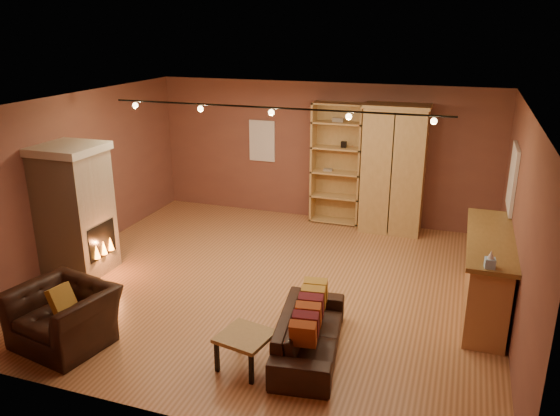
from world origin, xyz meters
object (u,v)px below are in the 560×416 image
at_px(armchair, 63,307).
at_px(bar_counter, 487,274).
at_px(armoire, 394,169).
at_px(coffee_table, 245,339).
at_px(bookcase, 337,163).
at_px(loveseat, 310,325).
at_px(fireplace, 75,210).

bearing_deg(armchair, bar_counter, 38.20).
distance_m(armoire, coffee_table, 5.29).
bearing_deg(bookcase, bar_counter, -46.13).
bearing_deg(armchair, loveseat, 25.97).
bearing_deg(loveseat, fireplace, 68.20).
xyz_separation_m(bar_counter, coffee_table, (-2.68, -2.34, -0.20)).
height_order(armoire, loveseat, armoire).
height_order(fireplace, bookcase, bookcase).
xyz_separation_m(bookcase, loveseat, (0.80, -4.76, -0.86)).
relative_size(armchair, coffee_table, 1.91).
height_order(fireplace, coffee_table, fireplace).
height_order(fireplace, loveseat, fireplace).
bearing_deg(armoire, coffee_table, -100.74).
height_order(fireplace, armchair, fireplace).
bearing_deg(loveseat, bookcase, 1.72).
xyz_separation_m(bookcase, coffee_table, (0.17, -5.31, -0.87)).
bearing_deg(armchair, armoire, 69.13).
distance_m(fireplace, coffee_table, 3.96).
bearing_deg(armoire, armchair, -121.80).
height_order(armoire, armchair, armoire).
relative_size(bookcase, coffee_table, 3.63).
height_order(bookcase, coffee_table, bookcase).
height_order(bookcase, bar_counter, bookcase).
bearing_deg(fireplace, bookcase, 47.68).
distance_m(loveseat, armchair, 3.10).
xyz_separation_m(fireplace, armchair, (1.20, -1.85, -0.55)).
relative_size(fireplace, bookcase, 0.87).
bearing_deg(armoire, loveseat, -94.26).
height_order(bar_counter, armchair, bar_counter).
xyz_separation_m(loveseat, coffee_table, (-0.63, -0.55, -0.01)).
height_order(loveseat, coffee_table, loveseat).
distance_m(bookcase, bar_counter, 4.17).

